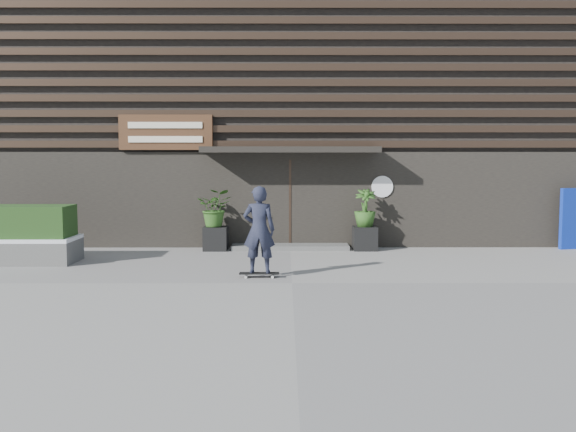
{
  "coord_description": "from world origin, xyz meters",
  "views": [
    {
      "loc": [
        -0.12,
        -11.83,
        2.3
      ],
      "look_at": [
        -0.07,
        1.82,
        1.1
      ],
      "focal_mm": 40.07,
      "sensor_mm": 36.0,
      "label": 1
    }
  ],
  "objects": [
    {
      "name": "planter_pot_left",
      "position": [
        -1.9,
        4.4,
        0.3
      ],
      "size": [
        0.6,
        0.6,
        0.6
      ],
      "primitive_type": "cube",
      "color": "black",
      "rests_on": "ground"
    },
    {
      "name": "building",
      "position": [
        -0.0,
        9.96,
        3.99
      ],
      "size": [
        18.0,
        11.0,
        8.0
      ],
      "color": "black",
      "rests_on": "ground"
    },
    {
      "name": "bamboo_right",
      "position": [
        1.9,
        4.4,
        1.08
      ],
      "size": [
        0.54,
        0.54,
        0.96
      ],
      "primitive_type": "imported",
      "color": "#2D591E",
      "rests_on": "planter_pot_right"
    },
    {
      "name": "planter_pot_right",
      "position": [
        1.9,
        4.4,
        0.3
      ],
      "size": [
        0.6,
        0.6,
        0.6
      ],
      "primitive_type": "cube",
      "color": "black",
      "rests_on": "ground"
    },
    {
      "name": "bamboo_left",
      "position": [
        -1.9,
        4.4,
        1.08
      ],
      "size": [
        0.86,
        0.75,
        0.96
      ],
      "primitive_type": "imported",
      "color": "#2D591E",
      "rests_on": "planter_pot_left"
    },
    {
      "name": "skateboarder",
      "position": [
        -0.63,
        0.57,
        0.94
      ],
      "size": [
        0.78,
        0.44,
        1.79
      ],
      "color": "black",
      "rests_on": "ground"
    },
    {
      "name": "ground",
      "position": [
        0.0,
        0.0,
        0.0
      ],
      "size": [
        80.0,
        80.0,
        0.0
      ],
      "primitive_type": "plane",
      "color": "gray",
      "rests_on": "ground"
    },
    {
      "name": "entrance_step",
      "position": [
        0.0,
        4.6,
        0.06
      ],
      "size": [
        3.0,
        0.8,
        0.12
      ],
      "primitive_type": "cube",
      "color": "#4F4F4D",
      "rests_on": "ground"
    }
  ]
}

